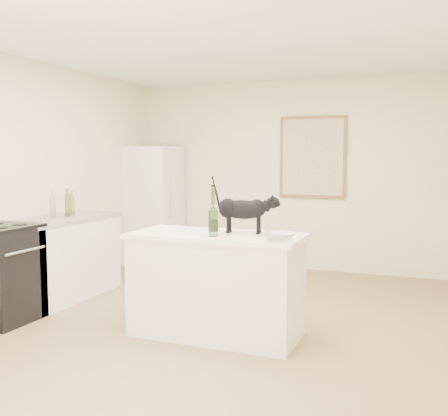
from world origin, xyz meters
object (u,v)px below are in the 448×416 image
black_cat (243,212)px  glass_bowl (279,237)px  stove (0,275)px  fridge (153,205)px  wine_bottle (213,214)px

black_cat → glass_bowl: 0.52m
stove → black_cat: bearing=13.0°
glass_bowl → fridge: bearing=134.3°
fridge → wine_bottle: (2.08, -2.70, 0.24)m
glass_bowl → wine_bottle: bearing=178.6°
fridge → wine_bottle: fridge is taller
wine_bottle → fridge: bearing=127.6°
fridge → glass_bowl: 3.80m
black_cat → stove: bearing=-176.9°
stove → fridge: (0.00, 2.95, 0.40)m
stove → wine_bottle: wine_bottle is taller
black_cat → glass_bowl: (0.41, -0.29, -0.15)m
fridge → wine_bottle: size_ratio=4.47×
wine_bottle → glass_bowl: size_ratio=1.42×
black_cat → glass_bowl: black_cat is taller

